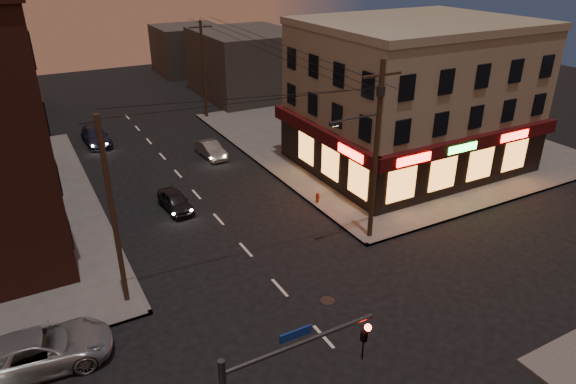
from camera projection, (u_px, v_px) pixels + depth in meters
ground at (323, 337)px, 21.98m from camera, size 120.00×120.00×0.00m
sidewalk_ne at (381, 137)px, 44.80m from camera, size 24.00×28.00×0.15m
pizza_building at (412, 96)px, 37.22m from camera, size 15.85×12.85×10.50m
bg_building_ne_a at (247, 63)px, 56.60m from camera, size 10.00×12.00×7.00m
bg_building_ne_b at (188, 50)px, 67.01m from camera, size 8.00×8.00×6.00m
utility_pole_main at (375, 143)px, 26.99m from camera, size 4.20×0.44×10.00m
utility_pole_far at (204, 70)px, 48.23m from camera, size 0.26×0.26×9.00m
utility_pole_west at (113, 215)px, 22.16m from camera, size 0.24×0.24×9.00m
suv_cross at (39, 351)px, 20.15m from camera, size 5.75×3.04×1.54m
sedan_near at (175, 201)px, 32.37m from camera, size 1.66×3.65×1.22m
sedan_mid at (211, 150)px, 40.58m from camera, size 1.57×3.82×1.23m
sedan_far at (96, 136)px, 43.27m from camera, size 2.11×4.71×1.34m
fire_hydrant at (318, 197)px, 33.08m from camera, size 0.31×0.31×0.68m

